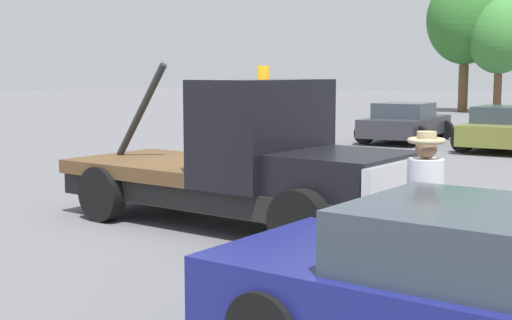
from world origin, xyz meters
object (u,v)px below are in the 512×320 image
Objects in this scene: person_near_truck at (425,201)px; parked_car_charcoal at (405,123)px; parked_car_olive at (505,129)px; tow_truck at (249,166)px; tree_center at (500,37)px; traffic_cone at (327,174)px; tree_left at (465,20)px.

parked_car_charcoal is (-8.18, 15.37, -0.38)m from person_near_truck.
tow_truck is at bearing 177.32° from parked_car_olive.
traffic_cone is (7.26, -28.80, -4.14)m from tree_center.
tree_left reaches higher than tow_truck.
tow_truck is 35.13m from tree_left.
parked_car_olive is 9.47m from traffic_cone.
person_near_truck is (3.59, -1.48, 0.08)m from tow_truck.
tree_center is 11.92× the size of traffic_cone.
tree_center reaches higher than parked_car_olive.
parked_car_olive is at bearing 91.58° from tow_truck.
tree_left reaches higher than parked_car_charcoal.
tree_center is at bearing 104.15° from traffic_cone.
parked_car_olive is 0.58× the size of tree_left.
parked_car_charcoal is 0.71× the size of tree_center.
tree_left reaches higher than parked_car_olive.
person_near_truck reaches higher than traffic_cone.
parked_car_charcoal is 10.38m from traffic_cone.
traffic_cone is at bearing -75.85° from tree_center.
parked_car_olive is 21.09m from tree_center.
tree_left is at bearing 8.45° from parked_car_charcoal.
tree_center is 29.99m from traffic_cone.
tow_truck is 0.70× the size of tree_left.
parked_car_charcoal is at bearing 108.67° from traffic_cone.
parked_car_charcoal is (-4.59, 13.89, -0.30)m from tow_truck.
person_near_truck is 15.69m from parked_car_olive.
parked_car_charcoal is at bearing -72.28° from tree_left.
tow_truck is at bearing -72.04° from tree_left.
person_near_truck is at bearing -161.24° from parked_car_charcoal.
person_near_truck reaches higher than parked_car_olive.
tree_left is (-9.72, 19.62, 4.83)m from parked_car_olive.
tree_left reaches higher than person_near_truck.
tree_left reaches higher than traffic_cone.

